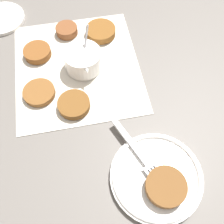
% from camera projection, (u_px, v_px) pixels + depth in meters
% --- Properties ---
extents(ground_plane, '(4.00, 4.00, 0.00)m').
position_uv_depth(ground_plane, '(84.00, 68.00, 0.68)').
color(ground_plane, '#605B56').
extents(napkin, '(0.37, 0.34, 0.00)m').
position_uv_depth(napkin, '(77.00, 67.00, 0.68)').
color(napkin, silver).
rests_on(napkin, ground_plane).
extents(sauce_bowl, '(0.10, 0.09, 0.10)m').
position_uv_depth(sauce_bowl, '(83.00, 62.00, 0.65)').
color(sauce_bowl, white).
rests_on(sauce_bowl, napkin).
extents(fritter_0, '(0.07, 0.07, 0.02)m').
position_uv_depth(fritter_0, '(37.00, 52.00, 0.69)').
color(fritter_0, brown).
rests_on(fritter_0, napkin).
extents(fritter_1, '(0.08, 0.08, 0.02)m').
position_uv_depth(fritter_1, '(101.00, 31.00, 0.72)').
color(fritter_1, brown).
rests_on(fritter_1, napkin).
extents(fritter_2, '(0.08, 0.08, 0.02)m').
position_uv_depth(fritter_2, '(74.00, 104.00, 0.61)').
color(fritter_2, brown).
rests_on(fritter_2, napkin).
extents(fritter_3, '(0.08, 0.08, 0.01)m').
position_uv_depth(fritter_3, '(39.00, 92.00, 0.63)').
color(fritter_3, brown).
rests_on(fritter_3, napkin).
extents(fritter_4, '(0.06, 0.06, 0.02)m').
position_uv_depth(fritter_4, '(67.00, 30.00, 0.72)').
color(fritter_4, brown).
rests_on(fritter_4, napkin).
extents(serving_plate, '(0.19, 0.19, 0.02)m').
position_uv_depth(serving_plate, '(156.00, 177.00, 0.53)').
color(serving_plate, white).
rests_on(serving_plate, ground_plane).
extents(fritter_on_plate, '(0.08, 0.08, 0.02)m').
position_uv_depth(fritter_on_plate, '(166.00, 187.00, 0.50)').
color(fritter_on_plate, brown).
rests_on(fritter_on_plate, serving_plate).
extents(fork, '(0.20, 0.08, 0.00)m').
position_uv_depth(fork, '(148.00, 164.00, 0.53)').
color(fork, silver).
rests_on(fork, serving_plate).
extents(extra_saucer, '(0.14, 0.14, 0.01)m').
position_uv_depth(extra_saucer, '(1.00, 19.00, 0.76)').
color(extra_saucer, white).
rests_on(extra_saucer, ground_plane).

